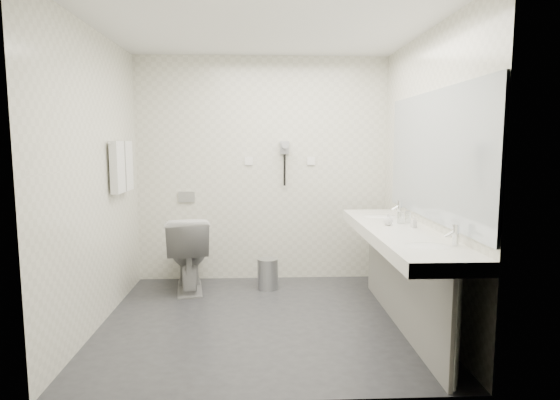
{
  "coord_description": "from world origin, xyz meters",
  "views": [
    {
      "loc": [
        -0.03,
        -3.96,
        1.56
      ],
      "look_at": [
        0.15,
        0.15,
        1.05
      ],
      "focal_mm": 30.0,
      "sensor_mm": 36.0,
      "label": 1
    }
  ],
  "objects": [
    {
      "name": "floor",
      "position": [
        0.0,
        0.0,
        0.0
      ],
      "size": [
        2.8,
        2.8,
        0.0
      ],
      "primitive_type": "plane",
      "color": "#2A2B30",
      "rests_on": "ground"
    },
    {
      "name": "ceiling",
      "position": [
        0.0,
        0.0,
        2.5
      ],
      "size": [
        2.8,
        2.8,
        0.0
      ],
      "primitive_type": "plane",
      "rotation": [
        3.14,
        0.0,
        0.0
      ],
      "color": "white",
      "rests_on": "wall_back"
    },
    {
      "name": "wall_back",
      "position": [
        0.0,
        1.3,
        1.25
      ],
      "size": [
        2.8,
        0.0,
        2.8
      ],
      "primitive_type": "plane",
      "rotation": [
        1.57,
        0.0,
        0.0
      ],
      "color": "silver",
      "rests_on": "floor"
    },
    {
      "name": "wall_front",
      "position": [
        0.0,
        -1.3,
        1.25
      ],
      "size": [
        2.8,
        0.0,
        2.8
      ],
      "primitive_type": "plane",
      "rotation": [
        -1.57,
        0.0,
        0.0
      ],
      "color": "silver",
      "rests_on": "floor"
    },
    {
      "name": "wall_left",
      "position": [
        -1.4,
        0.0,
        1.25
      ],
      "size": [
        0.0,
        2.6,
        2.6
      ],
      "primitive_type": "plane",
      "rotation": [
        1.57,
        0.0,
        1.57
      ],
      "color": "silver",
      "rests_on": "floor"
    },
    {
      "name": "wall_right",
      "position": [
        1.4,
        0.0,
        1.25
      ],
      "size": [
        0.0,
        2.6,
        2.6
      ],
      "primitive_type": "plane",
      "rotation": [
        1.57,
        0.0,
        -1.57
      ],
      "color": "silver",
      "rests_on": "floor"
    },
    {
      "name": "vanity_counter",
      "position": [
        1.12,
        -0.2,
        0.8
      ],
      "size": [
        0.55,
        2.2,
        0.1
      ],
      "primitive_type": "cube",
      "color": "white",
      "rests_on": "floor"
    },
    {
      "name": "vanity_panel",
      "position": [
        1.15,
        -0.2,
        0.38
      ],
      "size": [
        0.03,
        2.15,
        0.75
      ],
      "primitive_type": "cube",
      "color": "gray",
      "rests_on": "floor"
    },
    {
      "name": "vanity_post_near",
      "position": [
        1.18,
        -1.24,
        0.38
      ],
      "size": [
        0.06,
        0.06,
        0.75
      ],
      "primitive_type": "cylinder",
      "color": "silver",
      "rests_on": "floor"
    },
    {
      "name": "vanity_post_far",
      "position": [
        1.18,
        0.84,
        0.38
      ],
      "size": [
        0.06,
        0.06,
        0.75
      ],
      "primitive_type": "cylinder",
      "color": "silver",
      "rests_on": "floor"
    },
    {
      "name": "mirror",
      "position": [
        1.39,
        -0.2,
        1.45
      ],
      "size": [
        0.02,
        2.2,
        1.05
      ],
      "primitive_type": "cube",
      "color": "#B2BCC6",
      "rests_on": "wall_right"
    },
    {
      "name": "basin_near",
      "position": [
        1.12,
        -0.85,
        0.83
      ],
      "size": [
        0.4,
        0.31,
        0.05
      ],
      "primitive_type": "ellipsoid",
      "color": "white",
      "rests_on": "vanity_counter"
    },
    {
      "name": "basin_far",
      "position": [
        1.12,
        0.45,
        0.83
      ],
      "size": [
        0.4,
        0.31,
        0.05
      ],
      "primitive_type": "ellipsoid",
      "color": "white",
      "rests_on": "vanity_counter"
    },
    {
      "name": "faucet_near",
      "position": [
        1.32,
        -0.85,
        0.92
      ],
      "size": [
        0.04,
        0.04,
        0.15
      ],
      "primitive_type": "cylinder",
      "color": "silver",
      "rests_on": "vanity_counter"
    },
    {
      "name": "faucet_far",
      "position": [
        1.32,
        0.45,
        0.92
      ],
      "size": [
        0.04,
        0.04,
        0.15
      ],
      "primitive_type": "cylinder",
      "color": "silver",
      "rests_on": "vanity_counter"
    },
    {
      "name": "soap_bottle_a",
      "position": [
        1.26,
        -0.17,
        0.9
      ],
      "size": [
        0.05,
        0.05,
        0.09
      ],
      "primitive_type": "imported",
      "rotation": [
        0.0,
        0.0,
        0.29
      ],
      "color": "silver",
      "rests_on": "vanity_counter"
    },
    {
      "name": "soap_bottle_b",
      "position": [
        1.07,
        -0.04,
        0.9
      ],
      "size": [
        0.09,
        0.09,
        0.1
      ],
      "primitive_type": "imported",
      "rotation": [
        0.0,
        0.0,
        -0.15
      ],
      "color": "silver",
      "rests_on": "vanity_counter"
    },
    {
      "name": "glass_left",
      "position": [
        1.21,
        0.04,
        0.9
      ],
      "size": [
        0.07,
        0.07,
        0.1
      ],
      "primitive_type": "cylinder",
      "rotation": [
        0.0,
        0.0,
        0.42
      ],
      "color": "silver",
      "rests_on": "vanity_counter"
    },
    {
      "name": "glass_right",
      "position": [
        1.28,
        0.08,
        0.9
      ],
      "size": [
        0.07,
        0.07,
        0.1
      ],
      "primitive_type": "cylinder",
      "rotation": [
        0.0,
        0.0,
        0.38
      ],
      "color": "silver",
      "rests_on": "vanity_counter"
    },
    {
      "name": "toilet",
      "position": [
        -0.79,
        0.92,
        0.4
      ],
      "size": [
        0.56,
        0.84,
        0.79
      ],
      "primitive_type": "imported",
      "rotation": [
        0.0,
        0.0,
        3.3
      ],
      "color": "white",
      "rests_on": "floor"
    },
    {
      "name": "flush_plate",
      "position": [
        -0.85,
        1.29,
        0.95
      ],
      "size": [
        0.18,
        0.02,
        0.12
      ],
      "primitive_type": "cube",
      "color": "#B2B5BA",
      "rests_on": "wall_back"
    },
    {
      "name": "pedal_bin",
      "position": [
        0.05,
        0.89,
        0.16
      ],
      "size": [
        0.28,
        0.28,
        0.31
      ],
      "primitive_type": "cylinder",
      "rotation": [
        0.0,
        0.0,
        0.31
      ],
      "color": "#B2B5BA",
      "rests_on": "floor"
    },
    {
      "name": "bin_lid",
      "position": [
        0.05,
        0.89,
        0.32
      ],
      "size": [
        0.22,
        0.22,
        0.02
      ],
      "primitive_type": "cylinder",
      "color": "#B2B5BA",
      "rests_on": "pedal_bin"
    },
    {
      "name": "towel_rail",
      "position": [
        -1.35,
        0.55,
        1.55
      ],
      "size": [
        0.02,
        0.62,
        0.02
      ],
      "primitive_type": "cylinder",
      "rotation": [
        1.57,
        0.0,
        0.0
      ],
      "color": "silver",
      "rests_on": "wall_left"
    },
    {
      "name": "towel_near",
      "position": [
        -1.34,
        0.41,
        1.33
      ],
      "size": [
        0.07,
        0.24,
        0.48
      ],
      "primitive_type": "cube",
      "color": "silver",
      "rests_on": "towel_rail"
    },
    {
      "name": "towel_far",
      "position": [
        -1.34,
        0.69,
        1.33
      ],
      "size": [
        0.07,
        0.24,
        0.48
      ],
      "primitive_type": "cube",
      "color": "silver",
      "rests_on": "towel_rail"
    },
    {
      "name": "dryer_cradle",
      "position": [
        0.25,
        1.27,
        1.5
      ],
      "size": [
        0.1,
        0.04,
        0.14
      ],
      "primitive_type": "cube",
      "color": "#9A9A9F",
      "rests_on": "wall_back"
    },
    {
      "name": "dryer_barrel",
      "position": [
        0.25,
        1.2,
        1.53
      ],
      "size": [
        0.08,
        0.14,
        0.08
      ],
      "primitive_type": "cylinder",
      "rotation": [
        1.57,
        0.0,
        0.0
      ],
      "color": "#9A9A9F",
      "rests_on": "dryer_cradle"
    },
    {
      "name": "dryer_cord",
      "position": [
        0.25,
        1.26,
        1.25
      ],
      "size": [
        0.02,
        0.02,
        0.35
      ],
      "primitive_type": "cylinder",
      "color": "black",
      "rests_on": "dryer_cradle"
    },
    {
      "name": "switch_plate_a",
      "position": [
        -0.15,
        1.29,
        1.35
      ],
      "size": [
        0.09,
        0.02,
        0.09
      ],
      "primitive_type": "cube",
      "color": "white",
      "rests_on": "wall_back"
    },
    {
      "name": "switch_plate_b",
      "position": [
        0.55,
        1.29,
        1.35
      ],
      "size": [
        0.09,
        0.02,
        0.09
      ],
      "primitive_type": "cube",
      "color": "white",
      "rests_on": "wall_back"
    }
  ]
}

